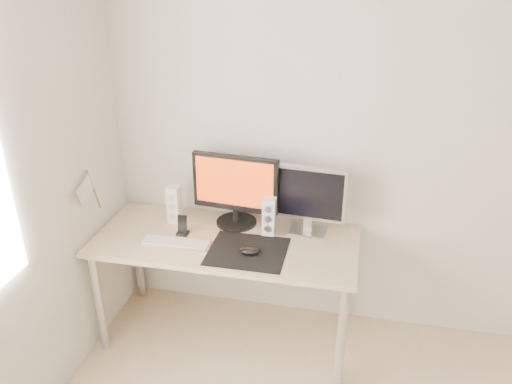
{
  "coord_description": "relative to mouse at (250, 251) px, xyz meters",
  "views": [
    {
      "loc": [
        -0.2,
        -1.16,
        2.26
      ],
      "look_at": [
        -0.76,
        1.49,
        1.01
      ],
      "focal_mm": 35.0,
      "sensor_mm": 36.0,
      "label": 1
    }
  ],
  "objects": [
    {
      "name": "second_monitor",
      "position": [
        0.29,
        0.33,
        0.22
      ],
      "size": [
        0.45,
        0.18,
        0.43
      ],
      "color": "#A8A8AB",
      "rests_on": "desk"
    },
    {
      "name": "speaker_left",
      "position": [
        -0.56,
        0.3,
        0.1
      ],
      "size": [
        0.08,
        0.09,
        0.24
      ],
      "color": "white",
      "rests_on": "desk"
    },
    {
      "name": "mousepad",
      "position": [
        -0.02,
        0.03,
        -0.02
      ],
      "size": [
        0.45,
        0.4,
        0.0
      ],
      "primitive_type": "cube",
      "color": "black",
      "rests_on": "desk"
    },
    {
      "name": "wall_back",
      "position": [
        0.75,
        0.51,
        0.5
      ],
      "size": [
        3.5,
        0.0,
        3.5
      ],
      "primitive_type": "plane",
      "rotation": [
        1.57,
        0.0,
        0.0
      ],
      "color": "white",
      "rests_on": "ground"
    },
    {
      "name": "main_monitor",
      "position": [
        -0.17,
        0.34,
        0.23
      ],
      "size": [
        0.55,
        0.28,
        0.47
      ],
      "color": "black",
      "rests_on": "desk"
    },
    {
      "name": "desk",
      "position": [
        -0.18,
        0.14,
        -0.1
      ],
      "size": [
        1.6,
        0.7,
        0.73
      ],
      "color": "#D1B587",
      "rests_on": "ground"
    },
    {
      "name": "keyboard",
      "position": [
        -0.46,
        0.02,
        -0.02
      ],
      "size": [
        0.42,
        0.13,
        0.02
      ],
      "color": "#B0B0B2",
      "rests_on": "desk"
    },
    {
      "name": "speaker_right",
      "position": [
        0.06,
        0.26,
        0.1
      ],
      "size": [
        0.08,
        0.09,
        0.24
      ],
      "color": "white",
      "rests_on": "desk"
    },
    {
      "name": "mouse",
      "position": [
        0.0,
        0.0,
        0.0
      ],
      "size": [
        0.11,
        0.07,
        0.04
      ],
      "primitive_type": "ellipsoid",
      "color": "black",
      "rests_on": "mousepad"
    },
    {
      "name": "phone_dock",
      "position": [
        -0.46,
        0.14,
        0.02
      ],
      "size": [
        0.07,
        0.06,
        0.13
      ],
      "color": "black",
      "rests_on": "desk"
    },
    {
      "name": "pennant",
      "position": [
        -0.97,
        0.0,
        0.29
      ],
      "size": [
        0.01,
        0.23,
        0.29
      ],
      "color": "#A57F54",
      "rests_on": "wall_left"
    }
  ]
}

